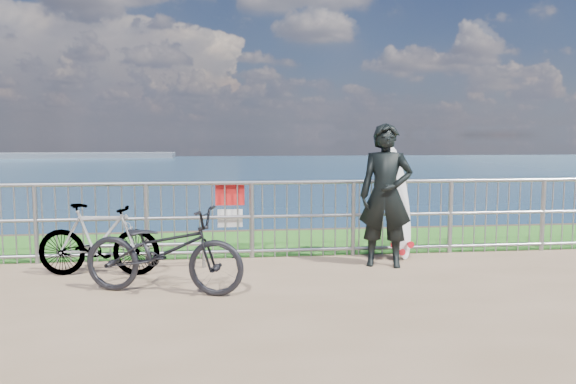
{
  "coord_description": "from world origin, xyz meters",
  "views": [
    {
      "loc": [
        -0.95,
        -6.45,
        1.78
      ],
      "look_at": [
        -0.02,
        1.2,
        1.0
      ],
      "focal_mm": 35.0,
      "sensor_mm": 36.0,
      "label": 1
    }
  ],
  "objects": [
    {
      "name": "grass_strip",
      "position": [
        0.0,
        2.7,
        0.01
      ],
      "size": [
        120.0,
        120.0,
        0.0
      ],
      "primitive_type": "plane",
      "color": "#286E1E",
      "rests_on": "ground"
    },
    {
      "name": "seascape",
      "position": [
        -43.75,
        147.49,
        -4.03
      ],
      "size": [
        260.0,
        260.0,
        5.0
      ],
      "color": "brown",
      "rests_on": "ground"
    },
    {
      "name": "railing",
      "position": [
        0.01,
        1.6,
        0.58
      ],
      "size": [
        10.06,
        0.1,
        1.13
      ],
      "color": "gray",
      "rests_on": "ground"
    },
    {
      "name": "surfer",
      "position": [
        1.27,
        0.88,
        0.97
      ],
      "size": [
        0.82,
        0.66,
        1.94
      ],
      "primitive_type": "imported",
      "rotation": [
        0.0,
        0.0,
        -0.32
      ],
      "color": "black",
      "rests_on": "ground"
    },
    {
      "name": "surfboard",
      "position": [
        1.61,
        1.33,
        0.75
      ],
      "size": [
        0.56,
        0.54,
        1.64
      ],
      "color": "silver",
      "rests_on": "ground"
    },
    {
      "name": "bicycle_near",
      "position": [
        -1.6,
        -0.11,
        0.49
      ],
      "size": [
        1.98,
        1.17,
        0.98
      ],
      "primitive_type": "imported",
      "rotation": [
        0.0,
        0.0,
        1.28
      ],
      "color": "black",
      "rests_on": "ground"
    },
    {
      "name": "bicycle_far",
      "position": [
        -2.49,
        0.8,
        0.46
      ],
      "size": [
        1.58,
        0.61,
        0.93
      ],
      "primitive_type": "imported",
      "rotation": [
        0.0,
        0.0,
        1.46
      ],
      "color": "black",
      "rests_on": "ground"
    },
    {
      "name": "bike_rack",
      "position": [
        -1.93,
        1.06,
        0.29
      ],
      "size": [
        1.69,
        0.05,
        0.35
      ],
      "color": "gray",
      "rests_on": "ground"
    }
  ]
}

